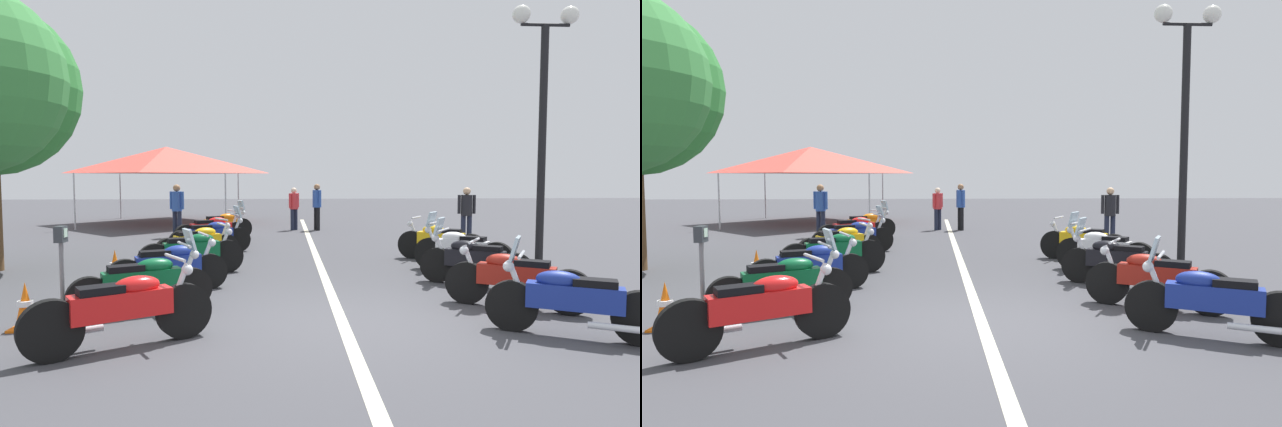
# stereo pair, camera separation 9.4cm
# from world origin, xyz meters

# --- Properties ---
(ground_plane) EXTENTS (80.00, 80.00, 0.00)m
(ground_plane) POSITION_xyz_m (0.00, 0.00, 0.00)
(ground_plane) COLOR #424247
(lane_centre_stripe) EXTENTS (24.10, 0.16, 0.01)m
(lane_centre_stripe) POSITION_xyz_m (5.21, 0.00, 0.00)
(lane_centre_stripe) COLOR beige
(lane_centre_stripe) RESTS_ON ground_plane
(motorcycle_left_row_0) EXTENTS (1.24, 1.89, 1.02)m
(motorcycle_left_row_0) POSITION_xyz_m (-0.89, 2.60, 0.47)
(motorcycle_left_row_0) COLOR black
(motorcycle_left_row_0) RESTS_ON ground_plane
(motorcycle_left_row_1) EXTENTS (1.07, 1.88, 1.19)m
(motorcycle_left_row_1) POSITION_xyz_m (0.69, 2.77, 0.46)
(motorcycle_left_row_1) COLOR black
(motorcycle_left_row_1) RESTS_ON ground_plane
(motorcycle_left_row_2) EXTENTS (0.98, 1.91, 0.99)m
(motorcycle_left_row_2) POSITION_xyz_m (2.09, 2.71, 0.45)
(motorcycle_left_row_2) COLOR black
(motorcycle_left_row_2) RESTS_ON ground_plane
(motorcycle_left_row_3) EXTENTS (0.97, 2.00, 1.01)m
(motorcycle_left_row_3) POSITION_xyz_m (3.69, 2.60, 0.47)
(motorcycle_left_row_3) COLOR black
(motorcycle_left_row_3) RESTS_ON ground_plane
(motorcycle_left_row_4) EXTENTS (1.18, 1.77, 0.98)m
(motorcycle_left_row_4) POSITION_xyz_m (5.31, 2.74, 0.45)
(motorcycle_left_row_4) COLOR black
(motorcycle_left_row_4) RESTS_ON ground_plane
(motorcycle_left_row_5) EXTENTS (1.04, 2.00, 1.21)m
(motorcycle_left_row_5) POSITION_xyz_m (6.71, 2.63, 0.47)
(motorcycle_left_row_5) COLOR black
(motorcycle_left_row_5) RESTS_ON ground_plane
(motorcycle_left_row_6) EXTENTS (1.25, 1.93, 1.00)m
(motorcycle_left_row_6) POSITION_xyz_m (8.15, 2.82, 0.46)
(motorcycle_left_row_6) COLOR black
(motorcycle_left_row_6) RESTS_ON ground_plane
(motorcycle_left_row_7) EXTENTS (1.13, 1.82, 1.21)m
(motorcycle_left_row_7) POSITION_xyz_m (9.69, 2.70, 0.47)
(motorcycle_left_row_7) COLOR black
(motorcycle_left_row_7) RESTS_ON ground_plane
(motorcycle_right_row_0) EXTENTS (1.15, 1.87, 1.21)m
(motorcycle_right_row_0) POSITION_xyz_m (-0.81, -2.71, 0.47)
(motorcycle_right_row_0) COLOR black
(motorcycle_right_row_0) RESTS_ON ground_plane
(motorcycle_right_row_1) EXTENTS (1.24, 1.84, 1.00)m
(motorcycle_right_row_1) POSITION_xyz_m (0.62, -2.63, 0.46)
(motorcycle_right_row_1) COLOR black
(motorcycle_right_row_1) RESTS_ON ground_plane
(motorcycle_right_row_2) EXTENTS (1.23, 1.75, 1.21)m
(motorcycle_right_row_2) POSITION_xyz_m (2.30, -2.60, 0.47)
(motorcycle_right_row_2) COLOR black
(motorcycle_right_row_2) RESTS_ON ground_plane
(motorcycle_right_row_3) EXTENTS (1.36, 1.73, 1.23)m
(motorcycle_right_row_3) POSITION_xyz_m (3.63, -2.83, 0.48)
(motorcycle_right_row_3) COLOR black
(motorcycle_right_row_3) RESTS_ON ground_plane
(motorcycle_right_row_4) EXTENTS (1.24, 1.82, 1.01)m
(motorcycle_right_row_4) POSITION_xyz_m (5.17, -2.84, 0.46)
(motorcycle_right_row_4) COLOR black
(motorcycle_right_row_4) RESTS_ON ground_plane
(street_lamp_twin_globe) EXTENTS (0.32, 1.22, 5.04)m
(street_lamp_twin_globe) POSITION_xyz_m (2.58, -3.96, 3.43)
(street_lamp_twin_globe) COLOR black
(street_lamp_twin_globe) RESTS_ON ground_plane
(parking_meter) EXTENTS (0.18, 0.14, 1.29)m
(parking_meter) POSITION_xyz_m (0.43, 3.81, 0.90)
(parking_meter) COLOR slate
(parking_meter) RESTS_ON ground_plane
(traffic_cone_0) EXTENTS (0.36, 0.36, 0.61)m
(traffic_cone_0) POSITION_xyz_m (3.01, 3.91, 0.29)
(traffic_cone_0) COLOR orange
(traffic_cone_0) RESTS_ON ground_plane
(traffic_cone_1) EXTENTS (0.36, 0.36, 0.61)m
(traffic_cone_1) POSITION_xyz_m (-0.02, 4.09, 0.29)
(traffic_cone_1) COLOR orange
(traffic_cone_1) RESTS_ON ground_plane
(bystander_0) EXTENTS (0.32, 0.49, 1.71)m
(bystander_0) POSITION_xyz_m (10.47, 4.24, 1.00)
(bystander_0) COLOR #1E2338
(bystander_0) RESTS_ON ground_plane
(bystander_1) EXTENTS (0.32, 0.53, 1.65)m
(bystander_1) POSITION_xyz_m (8.29, -4.54, 0.96)
(bystander_1) COLOR #1E2338
(bystander_1) RESTS_ON ground_plane
(bystander_3) EXTENTS (0.49, 0.32, 1.69)m
(bystander_3) POSITION_xyz_m (12.43, -0.40, 0.99)
(bystander_3) COLOR black
(bystander_3) RESTS_ON ground_plane
(bystander_4) EXTENTS (0.42, 0.38, 1.56)m
(bystander_4) POSITION_xyz_m (12.56, 0.43, 0.90)
(bystander_4) COLOR #1E2338
(bystander_4) RESTS_ON ground_plane
(event_tent) EXTENTS (6.09, 6.09, 3.20)m
(event_tent) POSITION_xyz_m (15.82, 5.71, 2.65)
(event_tent) COLOR #E54C3F
(event_tent) RESTS_ON ground_plane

